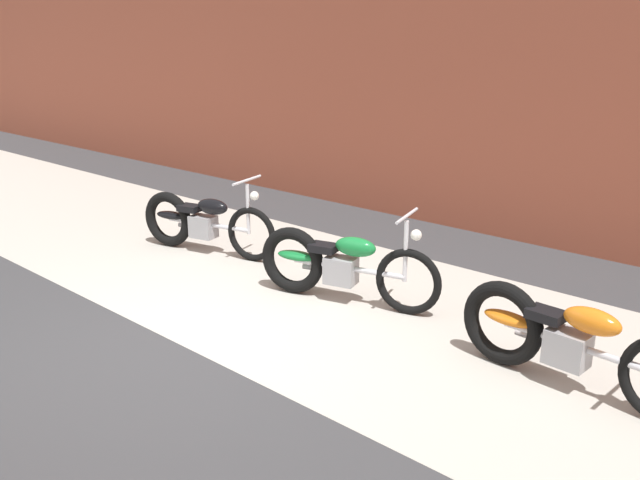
{
  "coord_description": "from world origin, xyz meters",
  "views": [
    {
      "loc": [
        4.42,
        -3.13,
        2.65
      ],
      "look_at": [
        0.36,
        1.41,
        0.75
      ],
      "focal_mm": 36.67,
      "sensor_mm": 36.0,
      "label": 1
    }
  ],
  "objects": [
    {
      "name": "brick_building_wall",
      "position": [
        0.0,
        5.2,
        2.72
      ],
      "size": [
        36.0,
        0.5,
        5.44
      ],
      "primitive_type": "cube",
      "color": "brown",
      "rests_on": "ground"
    },
    {
      "name": "motorcycle_green",
      "position": [
        0.28,
        1.72,
        0.4
      ],
      "size": [
        1.96,
        0.78,
        1.03
      ],
      "rotation": [
        0.0,
        0.0,
        0.27
      ],
      "color": "black",
      "rests_on": "ground"
    },
    {
      "name": "sidewalk_slab",
      "position": [
        0.0,
        1.75,
        0.0
      ],
      "size": [
        36.0,
        3.5,
        0.01
      ],
      "primitive_type": "cube",
      "color": "#B2ADA3",
      "rests_on": "ground"
    },
    {
      "name": "motorcycle_orange",
      "position": [
        2.72,
        1.57,
        0.4
      ],
      "size": [
        2.01,
        0.58,
        1.03
      ],
      "rotation": [
        0.0,
        0.0,
        -0.07
      ],
      "color": "black",
      "rests_on": "ground"
    },
    {
      "name": "motorcycle_black",
      "position": [
        -2.08,
        1.81,
        0.4
      ],
      "size": [
        1.97,
        0.75,
        1.03
      ],
      "rotation": [
        0.0,
        0.0,
        0.25
      ],
      "color": "black",
      "rests_on": "ground"
    },
    {
      "name": "ground_plane",
      "position": [
        0.0,
        0.0,
        0.0
      ],
      "size": [
        80.0,
        80.0,
        0.0
      ],
      "primitive_type": "plane",
      "color": "#38383A"
    }
  ]
}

